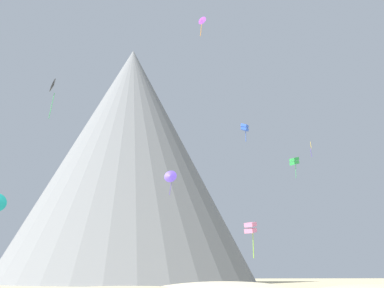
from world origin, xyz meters
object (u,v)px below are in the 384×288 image
object	(u,v)px
kite_indigo_mid	(170,176)
kite_blue_mid	(245,128)
kite_green_mid	(294,161)
kite_pink_low	(251,228)
kite_black_high	(53,86)
kite_violet_high	(202,20)
rock_massif	(137,169)
kite_gold_high	(311,146)

from	to	relation	value
kite_indigo_mid	kite_blue_mid	world-z (taller)	kite_blue_mid
kite_green_mid	kite_blue_mid	xyz separation A→B (m)	(-13.94, -18.57, 0.31)
kite_indigo_mid	kite_pink_low	distance (m)	31.18
kite_blue_mid	kite_black_high	size ratio (longest dim) A/B	0.39
kite_violet_high	kite_green_mid	world-z (taller)	kite_violet_high
rock_massif	kite_green_mid	size ratio (longest dim) A/B	23.30
kite_gold_high	kite_black_high	bearing A→B (deg)	173.35
kite_blue_mid	kite_violet_high	bearing A→B (deg)	-78.18
kite_pink_low	kite_indigo_mid	bearing A→B (deg)	146.18
kite_pink_low	kite_violet_high	world-z (taller)	kite_violet_high
kite_indigo_mid	kite_green_mid	bearing A→B (deg)	29.58
kite_green_mid	kite_black_high	xyz separation A→B (m)	(-41.95, -9.45, 8.57)
kite_indigo_mid	kite_gold_high	world-z (taller)	kite_gold_high
kite_pink_low	kite_blue_mid	bearing A→B (deg)	121.52
kite_green_mid	kite_black_high	size ratio (longest dim) A/B	0.58
kite_black_high	rock_massif	bearing A→B (deg)	-24.66
kite_blue_mid	kite_indigo_mid	bearing A→B (deg)	-110.44
kite_indigo_mid	kite_violet_high	bearing A→B (deg)	-53.90
kite_gold_high	kite_black_high	world-z (taller)	kite_black_high
kite_violet_high	kite_green_mid	distance (m)	31.00
kite_indigo_mid	kite_pink_low	xyz separation A→B (m)	(5.70, -28.66, -10.88)
rock_massif	kite_blue_mid	world-z (taller)	rock_massif
rock_massif	kite_indigo_mid	xyz separation A→B (m)	(4.03, -46.18, -10.75)
kite_green_mid	kite_violet_high	bearing A→B (deg)	105.00
kite_gold_high	kite_pink_low	size ratio (longest dim) A/B	0.79
kite_indigo_mid	kite_violet_high	xyz separation A→B (m)	(3.37, -12.10, 22.30)
kite_indigo_mid	kite_blue_mid	xyz separation A→B (m)	(8.97, -14.92, 4.41)
kite_gold_high	rock_massif	bearing A→B (deg)	107.05
kite_blue_mid	kite_gold_high	bearing A→B (deg)	179.13
kite_green_mid	kite_pink_low	bearing A→B (deg)	128.08
kite_indigo_mid	kite_violet_high	distance (m)	25.59
rock_massif	kite_violet_high	distance (m)	59.87
kite_indigo_mid	kite_blue_mid	bearing A→B (deg)	-38.44
kite_blue_mid	kite_pink_low	bearing A→B (deg)	25.13
rock_massif	kite_blue_mid	distance (m)	62.79
kite_gold_high	kite_violet_high	distance (m)	35.12
kite_blue_mid	kite_black_high	world-z (taller)	kite_black_high
kite_gold_high	kite_indigo_mid	bearing A→B (deg)	173.25
kite_violet_high	kite_black_high	size ratio (longest dim) A/B	0.53
kite_pink_low	kite_green_mid	distance (m)	39.55
rock_massif	kite_gold_high	world-z (taller)	rock_massif
kite_gold_high	kite_black_high	size ratio (longest dim) A/B	0.45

